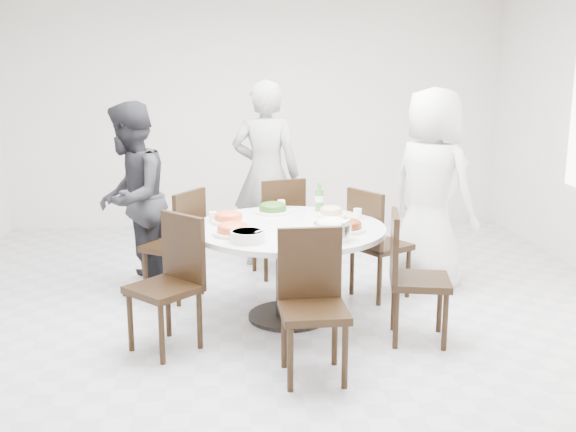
{
  "coord_description": "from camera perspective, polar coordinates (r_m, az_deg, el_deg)",
  "views": [
    {
      "loc": [
        -0.47,
        -5.25,
        1.99
      ],
      "look_at": [
        0.05,
        -0.18,
        0.82
      ],
      "focal_mm": 42.0,
      "sensor_mm": 36.0,
      "label": 1
    }
  ],
  "objects": [
    {
      "name": "dish_orange",
      "position": [
        5.32,
        -5.04,
        -0.19
      ],
      "size": [
        0.27,
        0.27,
        0.07
      ],
      "primitive_type": "cylinder",
      "color": "white",
      "rests_on": "dining_table"
    },
    {
      "name": "chair_s",
      "position": [
        4.28,
        2.2,
        -7.77
      ],
      "size": [
        0.43,
        0.43,
        0.95
      ],
      "primitive_type": "cube",
      "rotation": [
        0.0,
        0.0,
        6.3
      ],
      "color": "black",
      "rests_on": "floor"
    },
    {
      "name": "diner_left",
      "position": [
        6.0,
        -13.16,
        1.47
      ],
      "size": [
        0.73,
        0.88,
        1.67
      ],
      "primitive_type": "imported",
      "rotation": [
        0.0,
        0.0,
        4.58
      ],
      "color": "black",
      "rests_on": "floor"
    },
    {
      "name": "wall_back",
      "position": [
        8.28,
        -2.62,
        8.82
      ],
      "size": [
        6.0,
        0.01,
        2.8
      ],
      "primitive_type": "cube",
      "color": "silver",
      "rests_on": "ground"
    },
    {
      "name": "dish_greens",
      "position": [
        5.63,
        -1.3,
        0.6
      ],
      "size": [
        0.29,
        0.29,
        0.08
      ],
      "primitive_type": "cylinder",
      "color": "white",
      "rests_on": "dining_table"
    },
    {
      "name": "dish_redbrown",
      "position": [
        5.05,
        5.04,
        -0.92
      ],
      "size": [
        0.27,
        0.27,
        0.07
      ],
      "primitive_type": "cylinder",
      "color": "white",
      "rests_on": "dining_table"
    },
    {
      "name": "chair_sw",
      "position": [
        4.77,
        -10.49,
        -5.8
      ],
      "size": [
        0.59,
        0.59,
        0.95
      ],
      "primitive_type": "cube",
      "rotation": [
        0.0,
        0.0,
        5.48
      ],
      "color": "black",
      "rests_on": "floor"
    },
    {
      "name": "chair_n",
      "position": [
        6.36,
        -0.96,
        -0.86
      ],
      "size": [
        0.52,
        0.52,
        0.95
      ],
      "primitive_type": "cube",
      "rotation": [
        0.0,
        0.0,
        3.41
      ],
      "color": "black",
      "rests_on": "floor"
    },
    {
      "name": "beverage_bottle",
      "position": [
        5.71,
        2.67,
        1.63
      ],
      "size": [
        0.07,
        0.07,
        0.24
      ],
      "primitive_type": "cylinder",
      "color": "#377D32",
      "rests_on": "dining_table"
    },
    {
      "name": "diner_right",
      "position": [
        6.1,
        12.04,
        2.26
      ],
      "size": [
        0.97,
        1.04,
        1.78
      ],
      "primitive_type": "imported",
      "rotation": [
        0.0,
        0.0,
        2.19
      ],
      "color": "silver",
      "rests_on": "floor"
    },
    {
      "name": "chair_se",
      "position": [
        4.94,
        11.11,
        -5.16
      ],
      "size": [
        0.5,
        0.5,
        0.95
      ],
      "primitive_type": "cube",
      "rotation": [
        0.0,
        0.0,
        7.64
      ],
      "color": "black",
      "rests_on": "floor"
    },
    {
      "name": "tea_cups",
      "position": [
        5.83,
        -0.27,
        1.04
      ],
      "size": [
        0.07,
        0.07,
        0.08
      ],
      "primitive_type": "cylinder",
      "color": "white",
      "rests_on": "dining_table"
    },
    {
      "name": "chair_nw",
      "position": [
        5.82,
        -9.75,
        -2.34
      ],
      "size": [
        0.58,
        0.58,
        0.95
      ],
      "primitive_type": "cube",
      "rotation": [
        0.0,
        0.0,
        4.13
      ],
      "color": "black",
      "rests_on": "floor"
    },
    {
      "name": "wall_front",
      "position": [
        2.37,
        5.82,
        -1.49
      ],
      "size": [
        6.0,
        0.01,
        2.8
      ],
      "primitive_type": "cube",
      "color": "silver",
      "rests_on": "ground"
    },
    {
      "name": "dining_table",
      "position": [
        5.3,
        0.06,
        -4.82
      ],
      "size": [
        1.5,
        1.5,
        0.75
      ],
      "primitive_type": "cylinder",
      "color": "silver",
      "rests_on": "floor"
    },
    {
      "name": "dish_pale",
      "position": [
        5.52,
        3.67,
        0.25
      ],
      "size": [
        0.23,
        0.23,
        0.06
      ],
      "primitive_type": "cylinder",
      "color": "white",
      "rests_on": "dining_table"
    },
    {
      "name": "chopsticks",
      "position": [
        5.86,
        -0.42,
        0.77
      ],
      "size": [
        0.24,
        0.04,
        0.01
      ],
      "primitive_type": null,
      "color": "tan",
      "rests_on": "dining_table"
    },
    {
      "name": "rice_bowl",
      "position": [
        4.82,
        3.78,
        -1.29
      ],
      "size": [
        0.27,
        0.27,
        0.12
      ],
      "primitive_type": "cylinder",
      "color": "silver",
      "rests_on": "dining_table"
    },
    {
      "name": "floor",
      "position": [
        5.63,
        -0.69,
        -7.76
      ],
      "size": [
        6.0,
        6.0,
        0.01
      ],
      "primitive_type": "cube",
      "color": "silver",
      "rests_on": "ground"
    },
    {
      "name": "diner_middle",
      "position": [
        6.61,
        -1.89,
        3.55
      ],
      "size": [
        0.75,
        0.58,
        1.83
      ],
      "primitive_type": "imported",
      "rotation": [
        0.0,
        0.0,
        2.91
      ],
      "color": "black",
      "rests_on": "floor"
    },
    {
      "name": "chair_ne",
      "position": [
        5.82,
        7.85,
        -2.27
      ],
      "size": [
        0.57,
        0.57,
        0.95
      ],
      "primitive_type": "cube",
      "rotation": [
        0.0,
        0.0,
        2.1
      ],
      "color": "black",
      "rests_on": "floor"
    },
    {
      "name": "soup_bowl",
      "position": [
        4.76,
        -3.45,
        -1.72
      ],
      "size": [
        0.25,
        0.25,
        0.08
      ],
      "primitive_type": "cylinder",
      "color": "white",
      "rests_on": "dining_table"
    },
    {
      "name": "dish_tofu",
      "position": [
        4.94,
        -4.7,
        -1.2
      ],
      "size": [
        0.29,
        0.29,
        0.08
      ],
      "primitive_type": "cylinder",
      "color": "white",
      "rests_on": "dining_table"
    }
  ]
}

